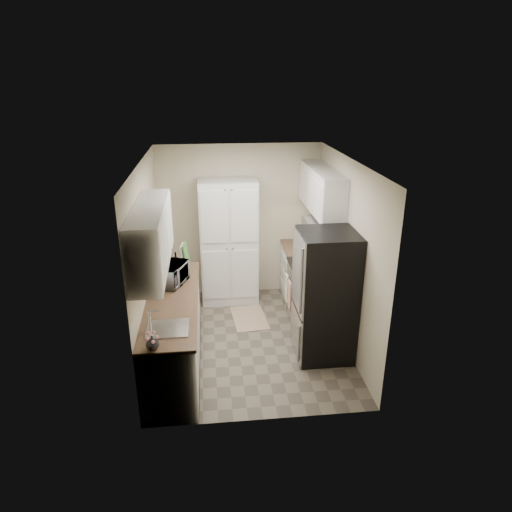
{
  "coord_description": "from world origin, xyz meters",
  "views": [
    {
      "loc": [
        -0.5,
        -5.5,
        3.46
      ],
      "look_at": [
        0.11,
        0.15,
        1.21
      ],
      "focal_mm": 32.0,
      "sensor_mm": 36.0,
      "label": 1
    }
  ],
  "objects_px": {
    "refrigerator": "(325,296)",
    "wine_bottle": "(176,264)",
    "toaster_oven": "(308,237)",
    "pantry_cabinet": "(229,242)",
    "microwave": "(171,274)",
    "electric_range": "(313,294)"
  },
  "relations": [
    {
      "from": "electric_range",
      "to": "microwave",
      "type": "xyz_separation_m",
      "value": [
        -1.99,
        -0.36,
        0.58
      ]
    },
    {
      "from": "pantry_cabinet",
      "to": "wine_bottle",
      "type": "bearing_deg",
      "value": -128.56
    },
    {
      "from": "wine_bottle",
      "to": "electric_range",
      "type": "bearing_deg",
      "value": 1.29
    },
    {
      "from": "electric_range",
      "to": "microwave",
      "type": "height_order",
      "value": "microwave"
    },
    {
      "from": "pantry_cabinet",
      "to": "wine_bottle",
      "type": "height_order",
      "value": "pantry_cabinet"
    },
    {
      "from": "microwave",
      "to": "refrigerator",
      "type": "bearing_deg",
      "value": -81.85
    },
    {
      "from": "microwave",
      "to": "wine_bottle",
      "type": "bearing_deg",
      "value": 12.21
    },
    {
      "from": "electric_range",
      "to": "wine_bottle",
      "type": "height_order",
      "value": "wine_bottle"
    },
    {
      "from": "refrigerator",
      "to": "wine_bottle",
      "type": "distance_m",
      "value": 2.07
    },
    {
      "from": "pantry_cabinet",
      "to": "electric_range",
      "type": "xyz_separation_m",
      "value": [
        1.17,
        -0.93,
        -0.52
      ]
    },
    {
      "from": "refrigerator",
      "to": "microwave",
      "type": "xyz_separation_m",
      "value": [
        -1.96,
        0.44,
        0.2
      ]
    },
    {
      "from": "electric_range",
      "to": "pantry_cabinet",
      "type": "bearing_deg",
      "value": 141.78
    },
    {
      "from": "microwave",
      "to": "wine_bottle",
      "type": "height_order",
      "value": "wine_bottle"
    },
    {
      "from": "refrigerator",
      "to": "toaster_oven",
      "type": "relative_size",
      "value": 4.46
    },
    {
      "from": "pantry_cabinet",
      "to": "toaster_oven",
      "type": "distance_m",
      "value": 1.28
    },
    {
      "from": "refrigerator",
      "to": "toaster_oven",
      "type": "distance_m",
      "value": 1.75
    },
    {
      "from": "pantry_cabinet",
      "to": "microwave",
      "type": "xyz_separation_m",
      "value": [
        -0.82,
        -1.29,
        0.05
      ]
    },
    {
      "from": "pantry_cabinet",
      "to": "wine_bottle",
      "type": "xyz_separation_m",
      "value": [
        -0.77,
        -0.97,
        0.06
      ]
    },
    {
      "from": "electric_range",
      "to": "microwave",
      "type": "relative_size",
      "value": 2.32
    },
    {
      "from": "pantry_cabinet",
      "to": "microwave",
      "type": "distance_m",
      "value": 1.53
    },
    {
      "from": "toaster_oven",
      "to": "wine_bottle",
      "type": "bearing_deg",
      "value": -161.86
    },
    {
      "from": "pantry_cabinet",
      "to": "wine_bottle",
      "type": "distance_m",
      "value": 1.24
    }
  ]
}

